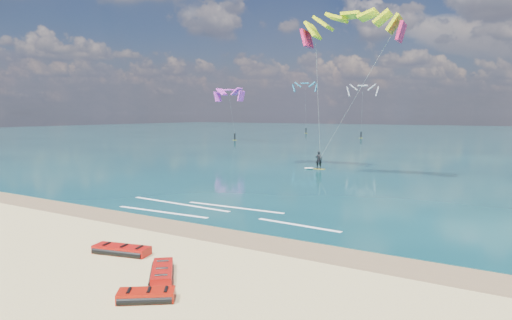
{
  "coord_description": "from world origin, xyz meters",
  "views": [
    {
      "loc": [
        15.57,
        -13.28,
        5.47
      ],
      "look_at": [
        2.37,
        8.0,
        2.9
      ],
      "focal_mm": 32.0,
      "sensor_mm": 36.0,
      "label": 1
    }
  ],
  "objects_px": {
    "kitesurfer_main": "(336,86)",
    "packed_kite_left": "(122,254)",
    "packed_kite_right": "(146,301)",
    "packed_kite_mid": "(162,276)"
  },
  "relations": [
    {
      "from": "packed_kite_left",
      "to": "packed_kite_right",
      "type": "height_order",
      "value": "packed_kite_left"
    },
    {
      "from": "packed_kite_left",
      "to": "packed_kite_mid",
      "type": "xyz_separation_m",
      "value": [
        3.06,
        -0.98,
        0.0
      ]
    },
    {
      "from": "kitesurfer_main",
      "to": "packed_kite_mid",
      "type": "bearing_deg",
      "value": -88.14
    },
    {
      "from": "packed_kite_right",
      "to": "kitesurfer_main",
      "type": "height_order",
      "value": "kitesurfer_main"
    },
    {
      "from": "kitesurfer_main",
      "to": "packed_kite_right",
      "type": "bearing_deg",
      "value": -86.84
    },
    {
      "from": "kitesurfer_main",
      "to": "packed_kite_left",
      "type": "bearing_deg",
      "value": -94.24
    },
    {
      "from": "packed_kite_mid",
      "to": "packed_kite_right",
      "type": "relative_size",
      "value": 1.3
    },
    {
      "from": "packed_kite_mid",
      "to": "packed_kite_left",
      "type": "bearing_deg",
      "value": -148.8
    },
    {
      "from": "packed_kite_left",
      "to": "packed_kite_right",
      "type": "bearing_deg",
      "value": -47.43
    },
    {
      "from": "packed_kite_left",
      "to": "kitesurfer_main",
      "type": "xyz_separation_m",
      "value": [
        -1.98,
        26.6,
        7.92
      ]
    }
  ]
}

